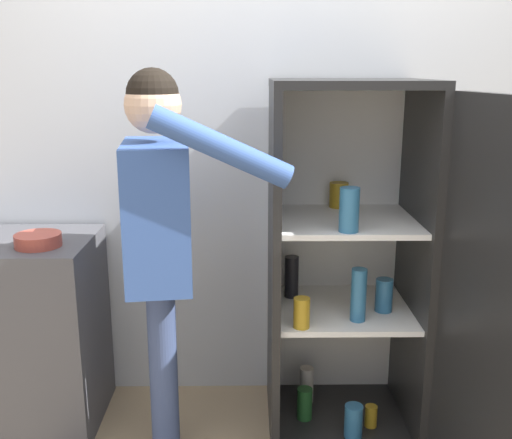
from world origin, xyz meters
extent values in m
cube|color=silver|center=(0.00, 0.98, 1.27)|extent=(7.00, 0.06, 2.55)
cube|color=black|center=(0.34, 0.62, 0.02)|extent=(0.67, 0.62, 0.04)
cube|color=black|center=(0.34, 0.62, 1.58)|extent=(0.67, 0.62, 0.04)
cube|color=white|center=(0.34, 0.91, 0.80)|extent=(0.67, 0.03, 1.53)
cube|color=black|center=(0.02, 0.62, 0.80)|extent=(0.04, 0.62, 1.53)
cube|color=black|center=(0.65, 0.62, 0.80)|extent=(0.03, 0.62, 1.53)
cube|color=white|center=(0.34, 0.62, 0.57)|extent=(0.60, 0.55, 0.02)
cube|color=white|center=(0.34, 0.62, 0.99)|extent=(0.60, 0.55, 0.02)
cube|color=black|center=(0.74, -0.01, 0.80)|extent=(0.15, 0.66, 1.53)
cylinder|color=#B78C1E|center=(0.47, 0.52, 0.09)|extent=(0.06, 0.06, 0.10)
cylinder|color=beige|center=(0.19, 0.74, 0.13)|extent=(0.07, 0.07, 0.18)
cylinder|color=teal|center=(0.38, 0.47, 0.70)|extent=(0.07, 0.07, 0.23)
cylinder|color=black|center=(0.11, 0.75, 0.69)|extent=(0.07, 0.07, 0.20)
cylinder|color=#1E5123|center=(0.17, 0.59, 0.11)|extent=(0.07, 0.07, 0.15)
cylinder|color=teal|center=(0.51, 0.57, 0.66)|extent=(0.08, 0.08, 0.15)
cylinder|color=teal|center=(0.37, 0.44, 0.11)|extent=(0.08, 0.08, 0.15)
cylinder|color=teal|center=(0.31, 0.40, 1.09)|extent=(0.08, 0.08, 0.18)
cylinder|color=#B78C1E|center=(0.33, 0.84, 1.06)|extent=(0.09, 0.09, 0.12)
cylinder|color=#B78C1E|center=(0.13, 0.40, 0.65)|extent=(0.07, 0.07, 0.13)
cylinder|color=#384770|center=(-0.47, 0.49, 0.40)|extent=(0.11, 0.11, 0.80)
cylinder|color=#384770|center=(-0.44, 0.31, 0.40)|extent=(0.11, 0.11, 0.80)
cube|color=#335193|center=(-0.45, 0.40, 1.08)|extent=(0.31, 0.48, 0.56)
sphere|color=#DBAD89|center=(-0.45, 0.40, 1.50)|extent=(0.22, 0.22, 0.22)
sphere|color=black|center=(-0.45, 0.40, 1.54)|extent=(0.20, 0.20, 0.20)
cylinder|color=#335193|center=(-0.49, 0.65, 1.05)|extent=(0.09, 0.09, 0.53)
cylinder|color=#335193|center=(-0.19, 0.18, 1.37)|extent=(0.53, 0.15, 0.31)
cube|color=#4C4C51|center=(-1.13, 0.65, 0.45)|extent=(0.67, 0.55, 0.90)
cylinder|color=#B24738|center=(-0.99, 0.55, 0.93)|extent=(0.20, 0.20, 0.06)
camera|label=1|loc=(-0.09, -1.92, 1.64)|focal=42.00mm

